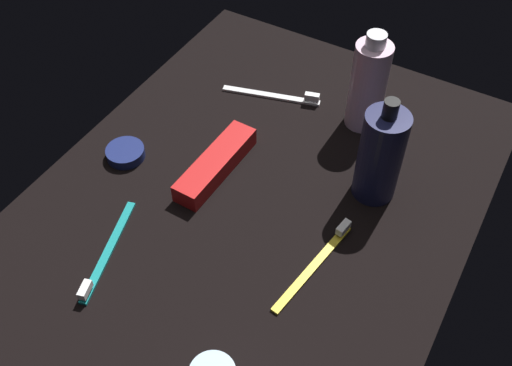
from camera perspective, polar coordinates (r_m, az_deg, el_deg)
name	(u,v)px	position (r cm, az deg, el deg)	size (l,w,h in cm)	color
ground_plane	(256,198)	(92.42, 0.00, -1.48)	(84.00, 64.00, 1.20)	black
lotion_bottle	(380,155)	(88.70, 11.89, 2.62)	(6.63, 6.63, 18.29)	#1B1E45
bodywash_bottle	(368,85)	(100.04, 10.76, 9.30)	(6.07, 6.07, 18.00)	silver
toothbrush_teal	(105,255)	(87.13, -14.34, -6.75)	(17.60, 6.28, 2.10)	teal
toothbrush_white	(277,95)	(108.23, 2.04, 8.47)	(6.06, 17.64, 2.10)	white
toothbrush_yellow	(318,261)	(84.38, 5.95, -7.45)	(17.98, 3.83, 2.10)	yellow
toothpaste_box_red	(216,164)	(94.50, -3.89, 1.84)	(17.60, 4.40, 3.20)	red
cream_tin_left	(125,153)	(99.41, -12.47, 2.85)	(6.31, 6.31, 1.68)	navy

